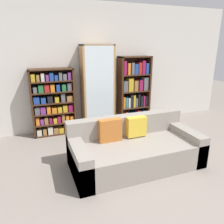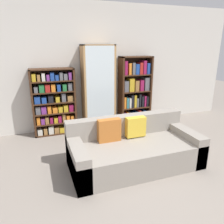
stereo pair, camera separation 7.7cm
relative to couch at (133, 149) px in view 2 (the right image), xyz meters
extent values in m
plane|color=gray|center=(-0.15, -0.66, -0.26)|extent=(16.00, 16.00, 0.00)
cube|color=beige|center=(-0.15, 1.95, 1.09)|extent=(7.11, 0.06, 2.70)
cube|color=gray|center=(0.00, -0.05, -0.06)|extent=(2.01, 0.94, 0.39)
cube|color=gray|center=(0.00, 0.32, 0.30)|extent=(2.01, 0.20, 0.33)
cube|color=gray|center=(-0.90, -0.05, 0.00)|extent=(0.20, 0.94, 0.51)
cube|color=gray|center=(0.91, -0.05, 0.00)|extent=(0.20, 0.94, 0.51)
cube|color=#B76628|center=(-0.35, 0.16, 0.31)|extent=(0.36, 0.12, 0.36)
cube|color=gold|center=(0.10, 0.16, 0.31)|extent=(0.32, 0.12, 0.32)
cube|color=#3D2314|center=(-1.44, 1.74, 0.43)|extent=(0.04, 0.32, 1.38)
cube|color=#3D2314|center=(-0.60, 1.74, 0.43)|extent=(0.04, 0.32, 1.38)
cube|color=#3D2314|center=(-1.02, 1.74, 1.11)|extent=(0.88, 0.32, 0.02)
cube|color=#3D2314|center=(-1.02, 1.74, -0.25)|extent=(0.88, 0.32, 0.02)
cube|color=#3D2314|center=(-1.02, 1.89, 0.43)|extent=(0.88, 0.01, 1.38)
cube|color=#3D2314|center=(-1.02, 1.74, -0.01)|extent=(0.80, 0.32, 0.02)
cube|color=#3D2314|center=(-1.02, 1.74, 0.21)|extent=(0.80, 0.32, 0.02)
cube|color=#3D2314|center=(-1.02, 1.74, 0.43)|extent=(0.80, 0.32, 0.02)
cube|color=#3D2314|center=(-1.02, 1.74, 0.66)|extent=(0.80, 0.32, 0.02)
cube|color=#3D2314|center=(-1.02, 1.74, 0.88)|extent=(0.80, 0.32, 0.02)
cube|color=beige|center=(-1.36, 1.73, -0.17)|extent=(0.09, 0.24, 0.13)
cube|color=olive|center=(-1.25, 1.73, -0.17)|extent=(0.07, 0.24, 0.14)
cube|color=beige|center=(-1.13, 1.73, -0.15)|extent=(0.10, 0.24, 0.17)
cube|color=olive|center=(-1.02, 1.73, -0.17)|extent=(0.10, 0.24, 0.13)
cube|color=gold|center=(-0.91, 1.73, -0.18)|extent=(0.10, 0.24, 0.11)
cube|color=orange|center=(-0.80, 1.73, -0.16)|extent=(0.09, 0.24, 0.14)
cube|color=olive|center=(-0.69, 1.73, -0.18)|extent=(0.07, 0.24, 0.12)
cube|color=orange|center=(-1.37, 1.73, 0.08)|extent=(0.07, 0.24, 0.16)
cube|color=#7A3384|center=(-1.28, 1.73, 0.06)|extent=(0.07, 0.24, 0.12)
cube|color=olive|center=(-1.20, 1.73, 0.07)|extent=(0.07, 0.24, 0.15)
cube|color=#8E1947|center=(-1.11, 1.73, 0.06)|extent=(0.06, 0.24, 0.13)
cube|color=gold|center=(-1.02, 1.73, 0.05)|extent=(0.07, 0.24, 0.11)
cube|color=#8E1947|center=(-0.94, 1.73, 0.07)|extent=(0.07, 0.24, 0.15)
cube|color=olive|center=(-0.85, 1.73, 0.08)|extent=(0.06, 0.24, 0.17)
cube|color=orange|center=(-0.76, 1.73, 0.07)|extent=(0.07, 0.24, 0.13)
cube|color=orange|center=(-0.67, 1.73, 0.06)|extent=(0.06, 0.24, 0.11)
cube|color=#5B5B60|center=(-1.35, 1.73, 0.30)|extent=(0.09, 0.24, 0.16)
cube|color=#7A3384|center=(-1.24, 1.73, 0.30)|extent=(0.10, 0.24, 0.16)
cube|color=orange|center=(-1.13, 1.73, 0.30)|extent=(0.07, 0.24, 0.15)
cube|color=orange|center=(-1.02, 1.73, 0.28)|extent=(0.10, 0.24, 0.12)
cube|color=gold|center=(-0.91, 1.73, 0.28)|extent=(0.09, 0.24, 0.12)
cube|color=gold|center=(-0.80, 1.73, 0.29)|extent=(0.09, 0.24, 0.15)
cube|color=#8E1947|center=(-0.69, 1.73, 0.29)|extent=(0.09, 0.24, 0.14)
cube|color=#1E4293|center=(-1.35, 1.73, 0.52)|extent=(0.11, 0.24, 0.15)
cube|color=#1E4293|center=(-1.22, 1.73, 0.51)|extent=(0.09, 0.24, 0.12)
cube|color=black|center=(-1.09, 1.73, 0.52)|extent=(0.10, 0.24, 0.14)
cube|color=gold|center=(-0.95, 1.73, 0.50)|extent=(0.08, 0.24, 0.11)
cube|color=#5B5B60|center=(-0.83, 1.73, 0.53)|extent=(0.08, 0.24, 0.17)
cube|color=olive|center=(-0.69, 1.73, 0.50)|extent=(0.12, 0.24, 0.11)
cube|color=#5B5B60|center=(-1.35, 1.73, 0.73)|extent=(0.07, 0.24, 0.12)
cube|color=#237038|center=(-1.24, 1.73, 0.74)|extent=(0.10, 0.24, 0.15)
cube|color=#AD231E|center=(-1.13, 1.73, 0.74)|extent=(0.09, 0.24, 0.15)
cube|color=orange|center=(-1.02, 1.73, 0.74)|extent=(0.08, 0.24, 0.15)
cube|color=#1E4293|center=(-0.91, 1.73, 0.74)|extent=(0.07, 0.24, 0.15)
cube|color=#237038|center=(-0.80, 1.73, 0.74)|extent=(0.08, 0.24, 0.14)
cube|color=#5B5B60|center=(-0.68, 1.73, 0.75)|extent=(0.08, 0.24, 0.16)
cube|color=gold|center=(-1.37, 1.73, 0.96)|extent=(0.07, 0.24, 0.15)
cube|color=olive|center=(-1.28, 1.73, 0.96)|extent=(0.06, 0.24, 0.13)
cube|color=beige|center=(-1.19, 1.73, 0.97)|extent=(0.06, 0.24, 0.16)
cube|color=#7A3384|center=(-1.11, 1.73, 0.95)|extent=(0.06, 0.24, 0.12)
cube|color=#1E4293|center=(-1.02, 1.73, 0.97)|extent=(0.08, 0.24, 0.16)
cube|color=#1E4293|center=(-0.93, 1.73, 0.94)|extent=(0.06, 0.24, 0.11)
cube|color=#5B5B60|center=(-0.85, 1.73, 0.97)|extent=(0.06, 0.24, 0.16)
cube|color=#5B5B60|center=(-0.76, 1.73, 0.95)|extent=(0.07, 0.24, 0.12)
cube|color=#7A3384|center=(-0.67, 1.73, 0.97)|extent=(0.06, 0.24, 0.15)
cube|color=#AD7F4C|center=(-0.38, 1.72, 0.66)|extent=(0.04, 0.36, 1.84)
cube|color=#AD7F4C|center=(0.27, 1.72, 0.66)|extent=(0.04, 0.36, 1.84)
cube|color=#AD7F4C|center=(-0.06, 1.72, 1.57)|extent=(0.69, 0.36, 0.02)
cube|color=#AD7F4C|center=(-0.06, 1.72, -0.25)|extent=(0.69, 0.36, 0.02)
cube|color=#AD7F4C|center=(-0.06, 1.89, 0.66)|extent=(0.69, 0.01, 1.84)
cube|color=silver|center=(-0.06, 1.54, 0.66)|extent=(0.61, 0.01, 1.82)
cube|color=#AD7F4C|center=(-0.06, 1.72, 0.12)|extent=(0.61, 0.32, 0.02)
cube|color=#AD7F4C|center=(-0.06, 1.72, 0.48)|extent=(0.61, 0.32, 0.02)
cube|color=#AD7F4C|center=(-0.06, 1.72, 0.84)|extent=(0.61, 0.32, 0.02)
cube|color=#AD7F4C|center=(-0.06, 1.72, 1.20)|extent=(0.61, 0.32, 0.02)
cylinder|color=silver|center=(-0.27, 1.73, -0.19)|extent=(0.01, 0.01, 0.08)
cone|color=silver|center=(-0.27, 1.73, -0.10)|extent=(0.09, 0.09, 0.10)
cylinder|color=silver|center=(-0.13, 1.71, -0.19)|extent=(0.01, 0.01, 0.08)
cone|color=silver|center=(-0.13, 1.71, -0.10)|extent=(0.09, 0.09, 0.10)
cylinder|color=silver|center=(0.01, 1.71, -0.19)|extent=(0.01, 0.01, 0.08)
cone|color=silver|center=(0.01, 1.71, -0.10)|extent=(0.09, 0.09, 0.10)
cylinder|color=silver|center=(0.16, 1.72, -0.19)|extent=(0.01, 0.01, 0.08)
cone|color=silver|center=(0.16, 1.72, -0.10)|extent=(0.09, 0.09, 0.10)
cylinder|color=silver|center=(-0.29, 1.70, 0.17)|extent=(0.01, 0.01, 0.07)
cone|color=silver|center=(-0.29, 1.70, 0.24)|extent=(0.08, 0.08, 0.08)
cylinder|color=silver|center=(-0.17, 1.74, 0.17)|extent=(0.01, 0.01, 0.07)
cone|color=silver|center=(-0.17, 1.74, 0.24)|extent=(0.08, 0.08, 0.08)
cylinder|color=silver|center=(-0.06, 1.71, 0.17)|extent=(0.01, 0.01, 0.07)
cone|color=silver|center=(-0.06, 1.71, 0.24)|extent=(0.08, 0.08, 0.08)
cylinder|color=silver|center=(0.06, 1.72, 0.17)|extent=(0.01, 0.01, 0.07)
cone|color=silver|center=(0.06, 1.72, 0.24)|extent=(0.08, 0.08, 0.08)
cylinder|color=silver|center=(0.17, 1.72, 0.17)|extent=(0.01, 0.01, 0.07)
cone|color=silver|center=(0.17, 1.72, 0.24)|extent=(0.08, 0.08, 0.08)
cylinder|color=silver|center=(-0.25, 1.70, 0.53)|extent=(0.01, 0.01, 0.08)
cone|color=silver|center=(-0.25, 1.70, 0.62)|extent=(0.09, 0.09, 0.10)
cylinder|color=silver|center=(-0.06, 1.73, 0.53)|extent=(0.01, 0.01, 0.08)
cone|color=silver|center=(-0.06, 1.73, 0.62)|extent=(0.09, 0.09, 0.10)
cylinder|color=silver|center=(0.13, 1.72, 0.53)|extent=(0.01, 0.01, 0.08)
cone|color=silver|center=(0.13, 1.72, 0.62)|extent=(0.09, 0.09, 0.10)
cylinder|color=silver|center=(-0.25, 1.71, 0.89)|extent=(0.01, 0.01, 0.08)
cone|color=silver|center=(-0.25, 1.71, 0.98)|extent=(0.09, 0.09, 0.10)
cylinder|color=silver|center=(-0.06, 1.71, 0.89)|extent=(0.01, 0.01, 0.08)
cone|color=silver|center=(-0.06, 1.71, 0.98)|extent=(0.09, 0.09, 0.10)
cylinder|color=silver|center=(0.13, 1.71, 0.89)|extent=(0.01, 0.01, 0.08)
cone|color=silver|center=(0.13, 1.71, 0.98)|extent=(0.09, 0.09, 0.10)
cylinder|color=silver|center=(-0.27, 1.71, 1.25)|extent=(0.01, 0.01, 0.08)
cone|color=silver|center=(-0.27, 1.71, 1.34)|extent=(0.09, 0.09, 0.10)
cylinder|color=silver|center=(-0.13, 1.71, 1.25)|extent=(0.01, 0.01, 0.08)
cone|color=silver|center=(-0.13, 1.71, 1.34)|extent=(0.09, 0.09, 0.10)
cylinder|color=silver|center=(0.01, 1.71, 1.25)|extent=(0.01, 0.01, 0.08)
cone|color=silver|center=(0.01, 1.71, 1.34)|extent=(0.09, 0.09, 0.10)
cylinder|color=silver|center=(0.16, 1.71, 1.25)|extent=(0.01, 0.01, 0.08)
cone|color=silver|center=(0.16, 1.71, 1.34)|extent=(0.09, 0.09, 0.10)
cube|color=#3D2314|center=(0.48, 1.74, 0.53)|extent=(0.04, 0.32, 1.58)
cube|color=#3D2314|center=(1.19, 1.74, 0.53)|extent=(0.04, 0.32, 1.58)
cube|color=#3D2314|center=(0.84, 1.74, 1.31)|extent=(0.75, 0.32, 0.02)
cube|color=#3D2314|center=(0.84, 1.74, -0.25)|extent=(0.75, 0.32, 0.02)
cube|color=#3D2314|center=(0.84, 1.89, 0.53)|extent=(0.75, 0.01, 1.58)
cube|color=#3D2314|center=(0.84, 1.74, 0.15)|extent=(0.67, 0.32, 0.02)
cube|color=#3D2314|center=(0.84, 1.74, 0.53)|extent=(0.67, 0.32, 0.02)
cube|color=#3D2314|center=(0.84, 1.74, 0.92)|extent=(0.67, 0.32, 0.02)
cube|color=#7A3384|center=(0.55, 1.73, -0.09)|extent=(0.04, 0.24, 0.29)
cube|color=orange|center=(0.61, 1.73, -0.09)|extent=(0.04, 0.24, 0.30)
cube|color=black|center=(0.67, 1.73, -0.08)|extent=(0.04, 0.24, 0.31)
cube|color=#237038|center=(0.74, 1.73, -0.13)|extent=(0.04, 0.24, 0.20)
cube|color=#1E4293|center=(0.80, 1.73, -0.11)|extent=(0.04, 0.24, 0.25)
cube|color=#1E4293|center=(0.87, 1.73, -0.10)|extent=(0.06, 0.24, 0.28)
cube|color=#AD231E|center=(0.94, 1.73, -0.08)|extent=(0.06, 0.24, 0.30)
cube|color=#8E1947|center=(1.00, 1.73, -0.10)|extent=(0.05, 0.24, 0.27)
cube|color=#1E4293|center=(1.06, 1.73, -0.09)|extent=(0.05, 0.24, 0.29)
cube|color=olive|center=(1.12, 1.73, -0.11)|extent=(0.04, 0.24, 0.26)
cube|color=orange|center=(0.55, 1.73, 0.29)|extent=(0.05, 0.24, 0.26)
cube|color=teal|center=(0.61, 1.73, 0.28)|extent=(0.05, 0.24, 0.24)
cube|color=beige|center=(0.68, 1.73, 0.28)|extent=(0.05, 0.24, 0.23)
cube|color=black|center=(0.74, 1.73, 0.31)|extent=(0.06, 0.24, 0.30)
cube|color=gold|center=(0.81, 1.73, 0.31)|extent=(0.05, 0.24, 0.29)
cube|color=#5B5B60|center=(0.87, 1.73, 0.27)|extent=(0.05, 0.24, 0.21)
cube|color=black|center=(0.93, 1.73, 0.31)|extent=(0.04, 0.24, 0.31)
cube|color=black|center=(1.00, 1.73, 0.29)|extent=(0.05, 0.24, 0.25)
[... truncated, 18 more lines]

